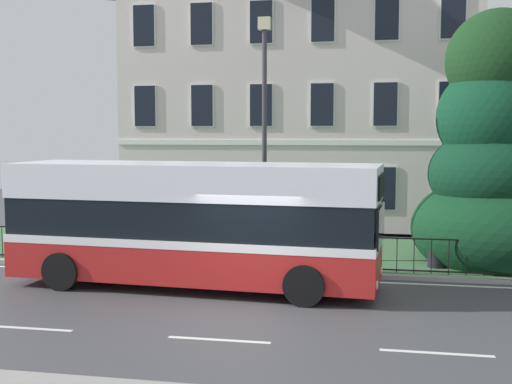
{
  "coord_description": "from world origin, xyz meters",
  "views": [
    {
      "loc": [
        2.97,
        -13.6,
        3.93
      ],
      "look_at": [
        -0.36,
        3.87,
        2.31
      ],
      "focal_mm": 46.06,
      "sensor_mm": 36.0,
      "label": 1
    }
  ],
  "objects_px": {
    "single_decker_bus": "(194,222)",
    "litter_bin": "(437,247)",
    "evergreen_tree": "(498,174)",
    "street_lamp_post": "(264,124)",
    "georgian_townhouse": "(307,88)"
  },
  "relations": [
    {
      "from": "litter_bin",
      "to": "street_lamp_post",
      "type": "bearing_deg",
      "value": 179.2
    },
    {
      "from": "evergreen_tree",
      "to": "single_decker_bus",
      "type": "xyz_separation_m",
      "value": [
        -8.0,
        -4.19,
        -1.07
      ]
    },
    {
      "from": "street_lamp_post",
      "to": "evergreen_tree",
      "type": "bearing_deg",
      "value": 8.66
    },
    {
      "from": "georgian_townhouse",
      "to": "litter_bin",
      "type": "bearing_deg",
      "value": -65.84
    },
    {
      "from": "georgian_townhouse",
      "to": "evergreen_tree",
      "type": "bearing_deg",
      "value": -56.06
    },
    {
      "from": "single_decker_bus",
      "to": "evergreen_tree",
      "type": "bearing_deg",
      "value": 31.21
    },
    {
      "from": "evergreen_tree",
      "to": "single_decker_bus",
      "type": "relative_size",
      "value": 0.84
    },
    {
      "from": "litter_bin",
      "to": "evergreen_tree",
      "type": "bearing_deg",
      "value": 31.96
    },
    {
      "from": "evergreen_tree",
      "to": "street_lamp_post",
      "type": "xyz_separation_m",
      "value": [
        -6.75,
        -1.03,
        1.45
      ]
    },
    {
      "from": "street_lamp_post",
      "to": "litter_bin",
      "type": "bearing_deg",
      "value": -0.8
    },
    {
      "from": "georgian_townhouse",
      "to": "single_decker_bus",
      "type": "relative_size",
      "value": 1.51
    },
    {
      "from": "street_lamp_post",
      "to": "litter_bin",
      "type": "relative_size",
      "value": 6.22
    },
    {
      "from": "litter_bin",
      "to": "single_decker_bus",
      "type": "bearing_deg",
      "value": -153.63
    },
    {
      "from": "single_decker_bus",
      "to": "litter_bin",
      "type": "height_order",
      "value": "single_decker_bus"
    },
    {
      "from": "evergreen_tree",
      "to": "single_decker_bus",
      "type": "distance_m",
      "value": 9.1
    }
  ]
}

